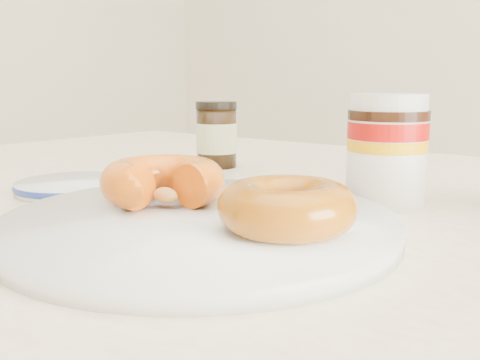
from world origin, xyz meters
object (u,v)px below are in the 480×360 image
Objects in this scene: donut_bitten at (163,181)px; dark_jar at (216,135)px; plate at (200,223)px; nutella_jar at (387,146)px; donut_whole at (287,207)px; blue_rim_saucer at (74,186)px; dining_table at (296,279)px.

dark_jar is at bearing 123.27° from donut_bitten.
plate is 0.20m from nutella_jar.
donut_whole is 0.78× the size of blue_rim_saucer.
donut_whole is at bearing -42.00° from dark_jar.
donut_bitten is at bearing -109.11° from dining_table.
plate reaches higher than dining_table.
nutella_jar is at bearing 91.90° from donut_whole.
donut_bitten is at bearing -126.47° from nutella_jar.
nutella_jar reaches higher than blue_rim_saucer.
dark_jar reaches higher than donut_whole.
donut_whole is (0.08, -0.15, 0.12)m from dining_table.
nutella_jar reaches higher than dining_table.
nutella_jar is (0.07, 0.18, 0.05)m from plate.
donut_bitten reaches higher than dining_table.
plate is at bearing -88.27° from dining_table.
dark_jar reaches higher than dining_table.
donut_bitten is (-0.05, 0.01, 0.03)m from plate.
nutella_jar is 0.86× the size of blue_rim_saucer.
donut_whole is (0.08, 0.00, 0.02)m from plate.
dark_jar is at bearing 138.00° from donut_whole.
donut_bitten is 1.00× the size of nutella_jar.
dining_table is at bearing -157.93° from nutella_jar.
dining_table is at bearing 72.17° from donut_bitten.
donut_bitten is 1.16× the size of dark_jar.
blue_rim_saucer is at bearing 173.24° from donut_bitten.
donut_whole reaches higher than dining_table.
blue_rim_saucer is (-0.22, 0.03, -0.00)m from plate.
plate is at bearing -111.98° from nutella_jar.
dining_table is 0.20m from donut_whole.
plate is (0.00, -0.15, 0.09)m from dining_table.
blue_rim_saucer is at bearing -153.08° from nutella_jar.
donut_whole is at bearing -88.10° from nutella_jar.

